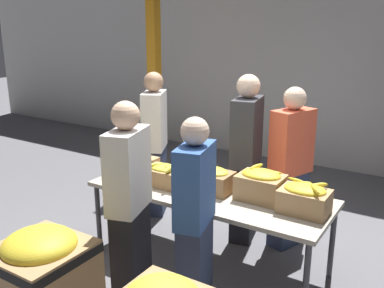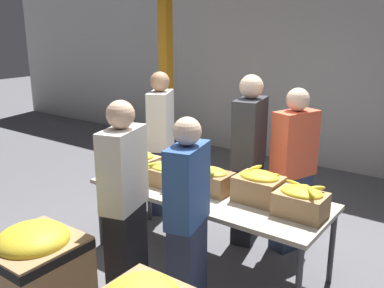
# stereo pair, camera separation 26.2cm
# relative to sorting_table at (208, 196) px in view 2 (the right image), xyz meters

# --- Properties ---
(ground_plane) EXTENTS (30.00, 30.00, 0.00)m
(ground_plane) POSITION_rel_sorting_table_xyz_m (0.00, 0.00, -0.69)
(ground_plane) COLOR slate
(wall_back) EXTENTS (16.00, 0.08, 4.00)m
(wall_back) POSITION_rel_sorting_table_xyz_m (0.00, 3.54, 1.31)
(wall_back) COLOR silver
(wall_back) RESTS_ON ground_plane
(sorting_table) EXTENTS (2.28, 0.87, 0.74)m
(sorting_table) POSITION_rel_sorting_table_xyz_m (0.00, 0.00, 0.00)
(sorting_table) COLOR #B2A893
(sorting_table) RESTS_ON ground_plane
(banana_box_0) EXTENTS (0.39, 0.29, 0.23)m
(banana_box_0) POSITION_rel_sorting_table_xyz_m (-0.89, 0.05, 0.16)
(banana_box_0) COLOR tan
(banana_box_0) RESTS_ON sorting_table
(banana_box_1) EXTENTS (0.40, 0.31, 0.23)m
(banana_box_1) POSITION_rel_sorting_table_xyz_m (-0.44, -0.09, 0.16)
(banana_box_1) COLOR #A37A4C
(banana_box_1) RESTS_ON sorting_table
(banana_box_2) EXTENTS (0.40, 0.28, 0.26)m
(banana_box_2) POSITION_rel_sorting_table_xyz_m (0.02, 0.01, 0.17)
(banana_box_2) COLOR olive
(banana_box_2) RESTS_ON sorting_table
(banana_box_3) EXTENTS (0.40, 0.32, 0.30)m
(banana_box_3) POSITION_rel_sorting_table_xyz_m (0.49, 0.07, 0.19)
(banana_box_3) COLOR #A37A4C
(banana_box_3) RESTS_ON sorting_table
(banana_box_4) EXTENTS (0.40, 0.30, 0.27)m
(banana_box_4) POSITION_rel_sorting_table_xyz_m (0.91, 0.01, 0.18)
(banana_box_4) COLOR tan
(banana_box_4) RESTS_ON sorting_table
(volunteer_0) EXTENTS (0.36, 0.50, 1.67)m
(volunteer_0) POSITION_rel_sorting_table_xyz_m (0.52, 0.75, 0.14)
(volunteer_0) COLOR #2D3856
(volunteer_0) RESTS_ON ground_plane
(volunteer_1) EXTENTS (0.35, 0.50, 1.69)m
(volunteer_1) POSITION_rel_sorting_table_xyz_m (-0.28, -0.81, 0.15)
(volunteer_1) COLOR black
(volunteer_1) RESTS_ON ground_plane
(volunteer_2) EXTENTS (0.33, 0.51, 1.78)m
(volunteer_2) POSITION_rel_sorting_table_xyz_m (0.07, 0.64, 0.19)
(volunteer_2) COLOR black
(volunteer_2) RESTS_ON ground_plane
(volunteer_3) EXTENTS (0.41, 0.52, 1.73)m
(volunteer_3) POSITION_rel_sorting_table_xyz_m (-1.13, 0.67, 0.17)
(volunteer_3) COLOR #2D3856
(volunteer_3) RESTS_ON ground_plane
(volunteer_4) EXTENTS (0.31, 0.47, 1.60)m
(volunteer_4) POSITION_rel_sorting_table_xyz_m (0.26, -0.67, 0.10)
(volunteer_4) COLOR #2D3856
(volunteer_4) RESTS_ON ground_plane
(donation_bin_0) EXTENTS (0.63, 0.63, 0.84)m
(donation_bin_0) POSITION_rel_sorting_table_xyz_m (-0.52, -1.51, -0.25)
(donation_bin_0) COLOR tan
(donation_bin_0) RESTS_ON ground_plane
(support_pillar) EXTENTS (0.15, 0.15, 4.00)m
(support_pillar) POSITION_rel_sorting_table_xyz_m (-2.02, 1.87, 1.31)
(support_pillar) COLOR orange
(support_pillar) RESTS_ON ground_plane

